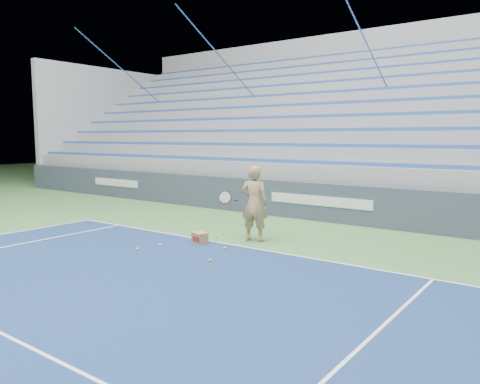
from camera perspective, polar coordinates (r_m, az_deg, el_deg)
name	(u,v)px	position (r m, az deg, el deg)	size (l,w,h in m)	color
sponsor_barrier	(322,202)	(13.73, 9.91, -1.20)	(30.00, 0.32, 1.10)	#364053
bleachers	(390,139)	(18.89, 17.84, 6.23)	(31.00, 9.15, 7.30)	#989BA1
tennis_player	(254,203)	(10.86, 1.74, -1.39)	(0.97, 0.91, 1.77)	tan
ball_box	(200,238)	(10.75, -4.93, -5.61)	(0.42, 0.37, 0.26)	#9D794C
tennis_ball_0	(210,260)	(9.22, -3.67, -8.32)	(0.07, 0.07, 0.07)	#C4E22E
tennis_ball_1	(225,248)	(10.17, -1.90, -6.87)	(0.07, 0.07, 0.07)	#C4E22E
tennis_ball_2	(216,237)	(11.32, -2.95, -5.46)	(0.07, 0.07, 0.07)	#C4E22E
tennis_ball_3	(160,245)	(10.61, -9.73, -6.38)	(0.07, 0.07, 0.07)	#C4E22E
tennis_ball_4	(137,249)	(10.32, -12.42, -6.82)	(0.07, 0.07, 0.07)	#C4E22E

